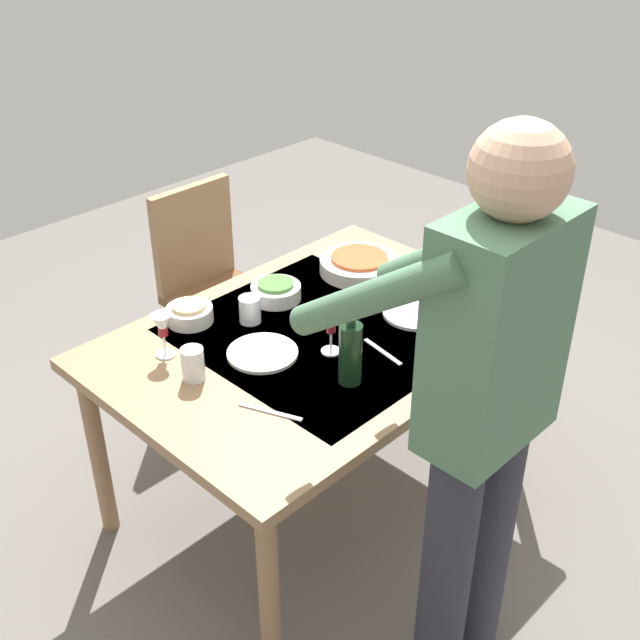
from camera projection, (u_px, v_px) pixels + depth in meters
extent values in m
plane|color=#66605B|center=(320.00, 495.00, 3.07)|extent=(6.00, 6.00, 0.00)
cube|color=#93704C|center=(320.00, 338.00, 2.70)|extent=(1.44, 1.01, 0.04)
cube|color=beige|center=(320.00, 333.00, 2.69)|extent=(0.79, 0.86, 0.00)
cylinder|color=#93704C|center=(352.00, 314.00, 3.55)|extent=(0.06, 0.06, 0.70)
cylinder|color=#93704C|center=(98.00, 452.00, 2.76)|extent=(0.06, 0.06, 0.70)
cylinder|color=#93704C|center=(522.00, 398.00, 3.02)|extent=(0.06, 0.06, 0.70)
cylinder|color=#93704C|center=(269.00, 597.00, 2.23)|extent=(0.06, 0.06, 0.70)
cube|color=brown|center=(224.00, 300.00, 3.46)|extent=(0.40, 0.40, 0.04)
cube|color=#93704C|center=(193.00, 236.00, 3.44)|extent=(0.40, 0.04, 0.45)
cylinder|color=#93704C|center=(231.00, 315.00, 3.78)|extent=(0.04, 0.04, 0.43)
cylinder|color=#93704C|center=(173.00, 343.00, 3.57)|extent=(0.04, 0.04, 0.43)
cylinder|color=#93704C|center=(280.00, 343.00, 3.58)|extent=(0.04, 0.04, 0.43)
cylinder|color=#93704C|center=(222.00, 374.00, 3.37)|extent=(0.04, 0.04, 0.43)
cylinder|color=#2D2D38|center=(446.00, 577.00, 2.18)|extent=(0.14, 0.14, 0.88)
cylinder|color=#2D2D38|center=(487.00, 537.00, 2.30)|extent=(0.14, 0.14, 0.88)
cube|color=#4C7556|center=(498.00, 334.00, 1.86)|extent=(0.36, 0.20, 0.60)
sphere|color=tan|center=(520.00, 170.00, 1.65)|extent=(0.22, 0.22, 0.22)
cylinder|color=#4C7556|center=(373.00, 297.00, 1.86)|extent=(0.08, 0.52, 0.40)
cylinder|color=#4C7556|center=(460.00, 250.00, 2.07)|extent=(0.08, 0.52, 0.40)
cylinder|color=black|center=(350.00, 354.00, 2.40)|extent=(0.07, 0.07, 0.20)
cylinder|color=black|center=(351.00, 314.00, 2.33)|extent=(0.03, 0.03, 0.08)
cylinder|color=black|center=(352.00, 300.00, 2.30)|extent=(0.03, 0.03, 0.02)
cylinder|color=white|center=(166.00, 354.00, 2.57)|extent=(0.06, 0.06, 0.01)
cylinder|color=white|center=(165.00, 344.00, 2.55)|extent=(0.01, 0.01, 0.07)
cone|color=white|center=(162.00, 325.00, 2.51)|extent=(0.07, 0.07, 0.07)
cylinder|color=maroon|center=(163.00, 331.00, 2.53)|extent=(0.03, 0.03, 0.03)
cylinder|color=white|center=(331.00, 351.00, 2.59)|extent=(0.06, 0.06, 0.01)
cylinder|color=white|center=(331.00, 341.00, 2.57)|extent=(0.01, 0.01, 0.07)
cone|color=white|center=(331.00, 322.00, 2.53)|extent=(0.07, 0.07, 0.07)
cylinder|color=maroon|center=(331.00, 328.00, 2.54)|extent=(0.03, 0.03, 0.03)
cylinder|color=silver|center=(250.00, 310.00, 2.73)|extent=(0.07, 0.07, 0.09)
cylinder|color=silver|center=(470.00, 275.00, 2.94)|extent=(0.07, 0.07, 0.09)
cylinder|color=silver|center=(193.00, 364.00, 2.43)|extent=(0.07, 0.07, 0.11)
cylinder|color=white|center=(359.00, 266.00, 3.05)|extent=(0.30, 0.30, 0.05)
cylinder|color=#C6562D|center=(359.00, 260.00, 3.03)|extent=(0.22, 0.22, 0.03)
cylinder|color=white|center=(276.00, 292.00, 2.87)|extent=(0.18, 0.18, 0.05)
cylinder|color=#4C843D|center=(276.00, 287.00, 2.86)|extent=(0.13, 0.13, 0.03)
cylinder|color=white|center=(190.00, 314.00, 2.74)|extent=(0.16, 0.16, 0.05)
cylinder|color=tan|center=(189.00, 309.00, 2.72)|extent=(0.12, 0.12, 0.03)
cylinder|color=white|center=(416.00, 313.00, 2.79)|extent=(0.23, 0.23, 0.01)
cylinder|color=white|center=(262.00, 353.00, 2.57)|extent=(0.23, 0.23, 0.01)
cube|color=silver|center=(270.00, 412.00, 2.32)|extent=(0.09, 0.19, 0.00)
cube|color=silver|center=(383.00, 352.00, 2.58)|extent=(0.05, 0.18, 0.00)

